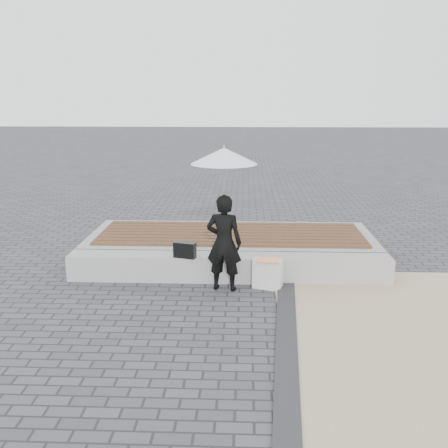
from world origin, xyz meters
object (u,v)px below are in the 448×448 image
at_px(seating_ledge, 229,267).
at_px(handbag, 185,250).
at_px(parasol, 224,156).
at_px(canvas_tote, 268,274).
at_px(woman, 224,243).

distance_m(seating_ledge, handbag, 0.76).
bearing_deg(seating_ledge, parasol, -97.46).
relative_size(seating_ledge, canvas_tote, 11.06).
bearing_deg(canvas_tote, woman, -157.00).
bearing_deg(seating_ledge, canvas_tote, -31.54).
xyz_separation_m(woman, canvas_tote, (0.65, 0.06, -0.49)).
xyz_separation_m(parasol, canvas_tote, (0.65, 0.06, -1.76)).
xyz_separation_m(seating_ledge, parasol, (-0.06, -0.43, 1.78)).
xyz_separation_m(seating_ledge, woman, (-0.06, -0.43, 0.52)).
height_order(seating_ledge, parasol, parasol).
relative_size(seating_ledge, woman, 3.48).
relative_size(woman, handbag, 4.23).
bearing_deg(handbag, canvas_tote, 7.81).
xyz_separation_m(woman, handbag, (-0.61, 0.26, -0.20)).
bearing_deg(parasol, woman, -88.21).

